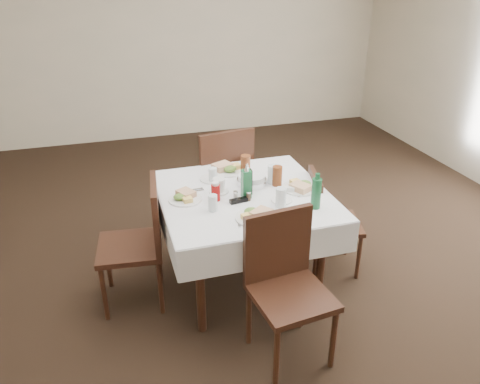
% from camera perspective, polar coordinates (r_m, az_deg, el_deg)
% --- Properties ---
extents(ground_plane, '(7.00, 7.00, 0.00)m').
position_cam_1_polar(ground_plane, '(3.76, 0.78, -10.05)').
color(ground_plane, black).
extents(room_shell, '(6.04, 7.04, 2.80)m').
position_cam_1_polar(room_shell, '(3.08, 0.98, 16.58)').
color(room_shell, '#B8AE97').
rests_on(room_shell, ground).
extents(dining_table, '(1.18, 1.18, 0.76)m').
position_cam_1_polar(dining_table, '(3.34, 0.49, -1.58)').
color(dining_table, black).
rests_on(dining_table, ground).
extents(chair_north, '(0.55, 0.55, 1.01)m').
position_cam_1_polar(chair_north, '(4.03, -2.22, 2.02)').
color(chair_north, black).
rests_on(chair_north, ground).
extents(chair_south, '(0.49, 0.49, 0.93)m').
position_cam_1_polar(chair_south, '(2.86, 5.49, -10.28)').
color(chair_south, black).
rests_on(chair_south, ground).
extents(chair_east, '(0.47, 0.47, 0.82)m').
position_cam_1_polar(chair_east, '(3.66, 10.30, -2.92)').
color(chair_east, black).
rests_on(chair_east, ground).
extents(chair_west, '(0.48, 0.48, 0.92)m').
position_cam_1_polar(chair_west, '(3.31, -11.86, -5.28)').
color(chair_west, black).
rests_on(chair_west, ground).
extents(meal_north, '(0.27, 0.27, 0.06)m').
position_cam_1_polar(meal_north, '(3.64, -1.55, 2.88)').
color(meal_north, white).
rests_on(meal_north, dining_table).
extents(meal_south, '(0.25, 0.25, 0.05)m').
position_cam_1_polar(meal_south, '(2.97, 1.91, -2.85)').
color(meal_south, white).
rests_on(meal_south, dining_table).
extents(meal_east, '(0.25, 0.25, 0.06)m').
position_cam_1_polar(meal_east, '(3.37, 7.37, 0.66)').
color(meal_east, white).
rests_on(meal_east, dining_table).
extents(meal_west, '(0.23, 0.23, 0.05)m').
position_cam_1_polar(meal_west, '(3.22, -6.76, -0.61)').
color(meal_west, white).
rests_on(meal_west, dining_table).
extents(side_plate_a, '(0.18, 0.18, 0.01)m').
position_cam_1_polar(side_plate_a, '(3.51, -3.42, 1.62)').
color(side_plate_a, white).
rests_on(side_plate_a, dining_table).
extents(side_plate_b, '(0.14, 0.14, 0.01)m').
position_cam_1_polar(side_plate_b, '(3.21, 5.08, -0.97)').
color(side_plate_b, white).
rests_on(side_plate_b, dining_table).
extents(water_n, '(0.06, 0.06, 0.11)m').
position_cam_1_polar(water_n, '(3.45, -3.33, 2.06)').
color(water_n, silver).
rests_on(water_n, dining_table).
extents(water_s, '(0.07, 0.07, 0.13)m').
position_cam_1_polar(water_s, '(3.11, 5.00, -0.66)').
color(water_s, silver).
rests_on(water_s, dining_table).
extents(water_e, '(0.07, 0.07, 0.14)m').
position_cam_1_polar(water_e, '(3.43, 4.00, 2.17)').
color(water_e, silver).
rests_on(water_e, dining_table).
extents(water_w, '(0.06, 0.06, 0.11)m').
position_cam_1_polar(water_w, '(3.05, -3.34, -1.33)').
color(water_w, silver).
rests_on(water_w, dining_table).
extents(iced_tea_a, '(0.07, 0.07, 0.15)m').
position_cam_1_polar(iced_tea_a, '(3.56, 0.67, 3.32)').
color(iced_tea_a, brown).
rests_on(iced_tea_a, dining_table).
extents(iced_tea_b, '(0.07, 0.07, 0.15)m').
position_cam_1_polar(iced_tea_b, '(3.40, 4.56, 1.97)').
color(iced_tea_b, brown).
rests_on(iced_tea_b, dining_table).
extents(bread_basket, '(0.22, 0.22, 0.07)m').
position_cam_1_polar(bread_basket, '(3.42, 1.44, 1.51)').
color(bread_basket, silver).
rests_on(bread_basket, dining_table).
extents(oil_cruet_dark, '(0.06, 0.06, 0.23)m').
position_cam_1_polar(oil_cruet_dark, '(3.25, 0.92, 1.41)').
color(oil_cruet_dark, black).
rests_on(oil_cruet_dark, dining_table).
extents(oil_cruet_green, '(0.06, 0.06, 0.25)m').
position_cam_1_polar(oil_cruet_green, '(3.20, 0.76, 1.12)').
color(oil_cruet_green, '#195B32').
rests_on(oil_cruet_green, dining_table).
extents(ketchup_bottle, '(0.06, 0.06, 0.13)m').
position_cam_1_polar(ketchup_bottle, '(3.18, -2.98, 0.02)').
color(ketchup_bottle, '#9C0909').
rests_on(ketchup_bottle, dining_table).
extents(salt_shaker, '(0.03, 0.03, 0.07)m').
position_cam_1_polar(salt_shaker, '(3.19, -0.56, -0.46)').
color(salt_shaker, white).
rests_on(salt_shaker, dining_table).
extents(pepper_shaker, '(0.03, 0.03, 0.07)m').
position_cam_1_polar(pepper_shaker, '(3.18, 1.06, -0.48)').
color(pepper_shaker, '#3F2F20').
rests_on(pepper_shaker, dining_table).
extents(coffee_mug, '(0.14, 0.14, 0.10)m').
position_cam_1_polar(coffee_mug, '(3.30, -2.59, 0.75)').
color(coffee_mug, white).
rests_on(coffee_mug, dining_table).
extents(sunglasses, '(0.13, 0.06, 0.03)m').
position_cam_1_polar(sunglasses, '(3.17, -0.17, -1.04)').
color(sunglasses, black).
rests_on(sunglasses, dining_table).
extents(green_bottle, '(0.06, 0.06, 0.25)m').
position_cam_1_polar(green_bottle, '(3.10, 9.28, -0.10)').
color(green_bottle, '#195B32').
rests_on(green_bottle, dining_table).
extents(sugar_caddy, '(0.10, 0.08, 0.04)m').
position_cam_1_polar(sugar_caddy, '(3.32, 5.89, 0.34)').
color(sugar_caddy, white).
rests_on(sugar_caddy, dining_table).
extents(cutlery_n, '(0.11, 0.21, 0.01)m').
position_cam_1_polar(cutlery_n, '(3.68, 0.77, 2.86)').
color(cutlery_n, silver).
rests_on(cutlery_n, dining_table).
extents(cutlery_s, '(0.08, 0.18, 0.01)m').
position_cam_1_polar(cutlery_s, '(2.96, 0.09, -3.41)').
color(cutlery_s, silver).
rests_on(cutlery_s, dining_table).
extents(cutlery_e, '(0.20, 0.11, 0.01)m').
position_cam_1_polar(cutlery_e, '(3.33, 8.15, -0.08)').
color(cutlery_e, silver).
rests_on(cutlery_e, dining_table).
extents(cutlery_w, '(0.20, 0.06, 0.01)m').
position_cam_1_polar(cutlery_w, '(3.33, -6.09, 0.09)').
color(cutlery_w, silver).
rests_on(cutlery_w, dining_table).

